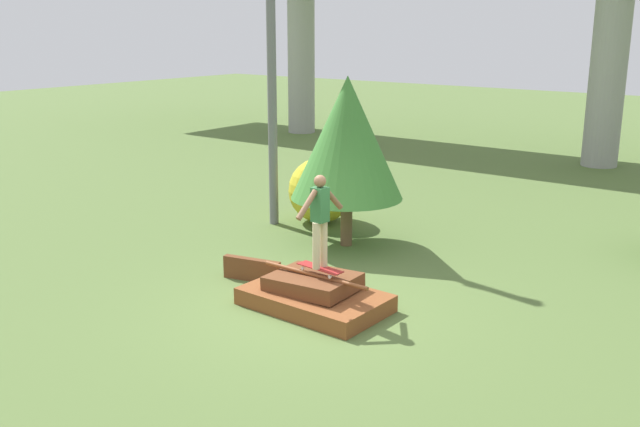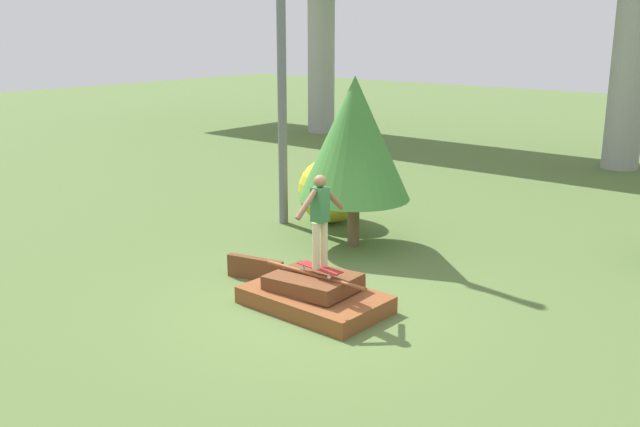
% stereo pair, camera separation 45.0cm
% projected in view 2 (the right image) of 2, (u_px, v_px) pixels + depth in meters
% --- Properties ---
extents(ground_plane, '(80.00, 80.00, 0.00)m').
position_uv_depth(ground_plane, '(315.00, 308.00, 11.27)').
color(ground_plane, '#567038').
extents(scrap_pile, '(2.25, 1.40, 0.58)m').
position_uv_depth(scrap_pile, '(314.00, 295.00, 11.25)').
color(scrap_pile, brown).
rests_on(scrap_pile, ground_plane).
extents(scrap_plank_loose, '(1.08, 0.37, 0.40)m').
position_uv_depth(scrap_plank_loose, '(255.00, 269.00, 12.46)').
color(scrap_plank_loose, brown).
rests_on(scrap_plank_loose, ground_plane).
extents(skateboard, '(0.84, 0.28, 0.09)m').
position_uv_depth(skateboard, '(320.00, 268.00, 11.13)').
color(skateboard, maroon).
rests_on(skateboard, scrap_pile).
extents(skater, '(0.24, 1.03, 1.47)m').
position_uv_depth(skater, '(320.00, 216.00, 10.91)').
color(skater, '#C6B78E').
rests_on(skater, skateboard).
extents(utility_pole, '(1.30, 0.20, 7.54)m').
position_uv_depth(utility_pole, '(281.00, 46.00, 15.11)').
color(utility_pole, slate).
rests_on(utility_pole, ground_plane).
extents(tree_behind_left, '(2.23, 2.23, 3.40)m').
position_uv_depth(tree_behind_left, '(354.00, 138.00, 13.90)').
color(tree_behind_left, brown).
rests_on(tree_behind_left, ground_plane).
extents(bush_yellow_flowering, '(1.47, 1.47, 1.47)m').
position_uv_depth(bush_yellow_flowering, '(331.00, 190.00, 16.00)').
color(bush_yellow_flowering, gold).
rests_on(bush_yellow_flowering, ground_plane).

